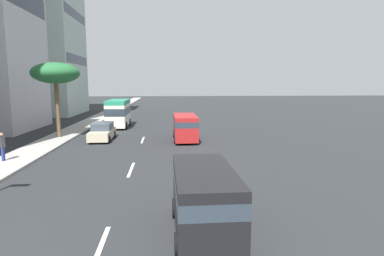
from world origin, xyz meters
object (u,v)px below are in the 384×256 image
Objects in this scene: car_second at (102,132)px; van_third at (185,126)px; pedestrian_mid_block at (2,145)px; palm_tree at (55,74)px; van_lead at (204,197)px; minibus_fourth at (118,112)px.

van_third reaches higher than car_second.
palm_tree reaches higher than pedestrian_mid_block.
van_lead reaches higher than pedestrian_mid_block.
van_third is 0.86× the size of minibus_fourth.
pedestrian_mid_block is (-8.14, 4.68, 0.43)m from car_second.
minibus_fourth reaches higher than pedestrian_mid_block.
pedestrian_mid_block is 10.42m from palm_tree.
palm_tree is at bearing -104.78° from car_second.
van_lead is 0.76× the size of minibus_fourth.
minibus_fourth is 9.67m from palm_tree.
minibus_fourth is (27.39, 6.72, 0.46)m from van_lead.
van_lead is at bearing 20.31° from car_second.
palm_tree reaches higher than van_third.
van_third is at bearing -1.60° from van_lead.
car_second is at bearing 83.35° from van_third.
van_lead is 17.91m from van_third.
minibus_fourth is 3.37× the size of pedestrian_mid_block.
pedestrian_mid_block is at bearing -29.92° from car_second.
car_second is 0.67× the size of palm_tree.
minibus_fourth is at bearing 111.55° from pedestrian_mid_block.
minibus_fourth is at bearing -30.47° from palm_tree.
pedestrian_mid_block is 0.27× the size of palm_tree.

